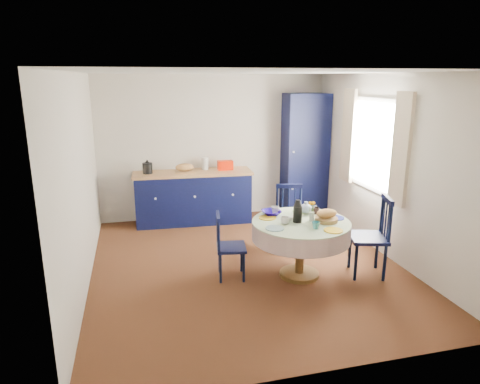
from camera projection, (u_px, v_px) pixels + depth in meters
The scene contains 17 objects.
floor at pixel (246, 265), 5.74m from camera, with size 4.50×4.50×0.00m, color black.
ceiling at pixel (247, 72), 5.10m from camera, with size 4.50×4.50×0.00m, color white.
wall_back at pixel (214, 147), 7.53m from camera, with size 4.00×0.02×2.50m, color beige.
wall_left at pixel (80, 183), 4.95m from camera, with size 0.02×4.50×2.50m, color beige.
wall_right at pixel (387, 167), 5.89m from camera, with size 0.02×4.50×2.50m, color beige.
window at pixel (374, 144), 6.09m from camera, with size 0.10×1.74×1.45m.
kitchen_counter at pixel (193, 196), 7.36m from camera, with size 2.03×0.73×1.13m.
pantry_cabinet at pixel (304, 155), 7.71m from camera, with size 0.78×0.57×2.17m.
dining_table at pixel (301, 230), 5.28m from camera, with size 1.21×1.21×1.01m.
chair_left at pixel (228, 246), 5.29m from camera, with size 0.41×0.42×0.83m.
chair_far at pixel (289, 218), 6.18m from camera, with size 0.51×0.50×0.94m.
chair_right at pixel (372, 236), 5.35m from camera, with size 0.55×0.57×1.03m.
mug_a at pixel (285, 220), 5.14m from camera, with size 0.11×0.11×0.09m, color silver.
mug_b at pixel (316, 225), 4.98m from camera, with size 0.09×0.09×0.09m, color teal.
mug_c at pixel (315, 211), 5.52m from camera, with size 0.11×0.11×0.09m, color black.
mug_d at pixel (275, 210), 5.52m from camera, with size 0.11×0.11×0.10m, color silver.
cobalt_bowl at pixel (271, 213), 5.48m from camera, with size 0.25×0.25×0.06m, color #150775.
Camera 1 is at (-1.36, -5.12, 2.44)m, focal length 32.00 mm.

